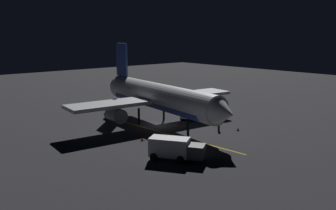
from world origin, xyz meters
The scene contains 9 objects.
ground_plane centered at (0.00, 0.00, -0.10)m, with size 180.00×180.00×0.20m, color #2B2B2F.
apron_guide_stripe centered at (2.35, 4.00, 0.00)m, with size 0.24×27.18×0.01m, color gold.
airliner centered at (-0.06, -0.57, 4.38)m, with size 28.48×33.27×12.42m.
baggage_truck centered at (8.82, 13.20, 1.29)m, with size 5.08×6.34×2.52m.
catering_truck centered at (-6.74, -0.23, 1.27)m, with size 5.66×4.92×2.52m.
ground_crew_worker centered at (-4.58, 8.16, 0.89)m, with size 0.40×0.40×1.74m.
traffic_cone_near_left centered at (-6.60, 10.14, 0.25)m, with size 0.50×0.50×0.55m.
traffic_cone_near_right centered at (-1.12, 2.69, 0.25)m, with size 0.50×0.50×0.55m.
traffic_cone_under_wing centered at (7.11, 4.91, 0.25)m, with size 0.50×0.50×0.55m.
Camera 1 is at (34.86, 41.86, 13.99)m, focal length 38.41 mm.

